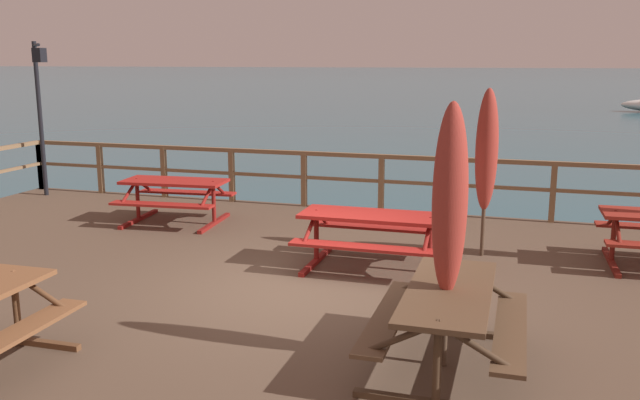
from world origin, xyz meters
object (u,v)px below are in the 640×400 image
object	(u,v)px
picnic_table_front_right	(175,192)
lamp_post_hooked	(40,95)
patio_umbrella_short_back	(487,151)
patio_umbrella_tall_mid_left	(450,202)
picnic_table_back_right	(372,228)
picnic_table_mid_right	(448,310)

from	to	relation	value
picnic_table_front_right	lamp_post_hooked	distance (m)	4.25
picnic_table_front_right	patio_umbrella_short_back	size ratio (longest dim) A/B	0.78
patio_umbrella_tall_mid_left	lamp_post_hooked	bearing A→B (deg)	147.63
patio_umbrella_short_back	picnic_table_back_right	bearing A→B (deg)	-143.48
picnic_table_back_right	patio_umbrella_tall_mid_left	xyz separation A→B (m)	(1.33, -2.81, 1.02)
picnic_table_back_right	picnic_table_mid_right	world-z (taller)	same
lamp_post_hooked	picnic_table_mid_right	bearing A→B (deg)	-32.38
picnic_table_mid_right	patio_umbrella_short_back	distance (m)	4.01
patio_umbrella_short_back	patio_umbrella_tall_mid_left	bearing A→B (deg)	-91.33
patio_umbrella_short_back	patio_umbrella_tall_mid_left	size ratio (longest dim) A/B	0.99
picnic_table_back_right	picnic_table_front_right	world-z (taller)	same
patio_umbrella_tall_mid_left	picnic_table_mid_right	bearing A→B (deg)	-34.18
picnic_table_back_right	patio_umbrella_short_back	bearing A→B (deg)	36.52
picnic_table_mid_right	patio_umbrella_tall_mid_left	world-z (taller)	patio_umbrella_tall_mid_left
patio_umbrella_short_back	patio_umbrella_tall_mid_left	xyz separation A→B (m)	(-0.09, -3.86, 0.02)
picnic_table_front_right	patio_umbrella_short_back	bearing A→B (deg)	-5.65
picnic_table_back_right	patio_umbrella_short_back	xyz separation A→B (m)	(1.42, 1.05, 1.00)
picnic_table_mid_right	patio_umbrella_tall_mid_left	bearing A→B (deg)	145.82
picnic_table_back_right	lamp_post_hooked	distance (m)	8.31
picnic_table_back_right	patio_umbrella_tall_mid_left	bearing A→B (deg)	-64.57
patio_umbrella_short_back	lamp_post_hooked	distance (m)	9.26
picnic_table_mid_right	patio_umbrella_tall_mid_left	size ratio (longest dim) A/B	0.79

